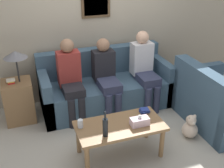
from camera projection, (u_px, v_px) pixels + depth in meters
The scene contains 14 objects.
ground_plane at pixel (116, 120), 4.41m from camera, with size 16.00×16.00×0.00m, color #ADA899.
wall_back at pixel (96, 23), 4.67m from camera, with size 9.00×0.08×2.60m.
couch_main at pixel (105, 87), 4.71m from camera, with size 2.12×0.89×0.92m.
couch_side at pixel (217, 104), 4.21m from camera, with size 0.89×1.28×0.92m.
coffee_table at pixel (120, 129), 3.52m from camera, with size 1.10×0.56×0.46m.
side_table_with_lamp at pixel (19, 97), 4.26m from camera, with size 0.44×0.43×1.13m.
wine_bottle at pixel (105, 127), 3.23m from camera, with size 0.06×0.06×0.33m.
drinking_glass at pixel (80, 124), 3.42m from camera, with size 0.07×0.07×0.11m.
book_stack at pixel (144, 111), 3.73m from camera, with size 0.13×0.13×0.05m.
tissue_box at pixel (140, 121), 3.46m from camera, with size 0.23×0.12×0.14m.
person_left at pixel (71, 77), 4.22m from camera, with size 0.34×0.58×1.25m.
person_middle at pixel (106, 74), 4.40m from camera, with size 0.34×0.65×1.19m.
person_right at pixel (144, 67), 4.59m from camera, with size 0.34×0.63×1.25m.
teddy_bear at pixel (190, 128), 3.96m from camera, with size 0.23×0.23×0.35m.
Camera 1 is at (-1.29, -3.47, 2.47)m, focal length 45.00 mm.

